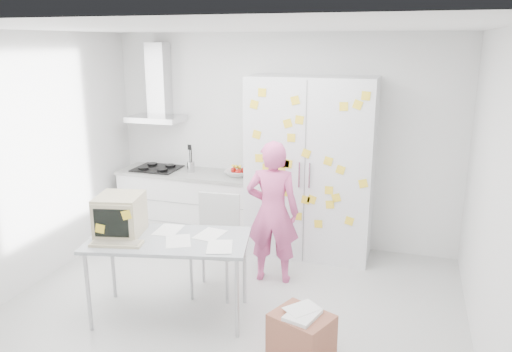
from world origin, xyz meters
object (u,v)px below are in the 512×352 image
(desk, at_px, (137,226))
(chair, at_px, (216,238))
(cardboard_box, at_px, (301,334))
(person, at_px, (273,212))

(desk, xyz_separation_m, chair, (0.53, 0.67, -0.31))
(chair, bearing_deg, cardboard_box, -43.14)
(person, height_order, desk, person)
(person, relative_size, chair, 1.52)
(desk, relative_size, chair, 1.55)
(person, xyz_separation_m, cardboard_box, (0.62, -1.29, -0.60))
(desk, bearing_deg, chair, 39.15)
(desk, bearing_deg, person, 33.46)
(person, height_order, chair, person)
(person, height_order, cardboard_box, person)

